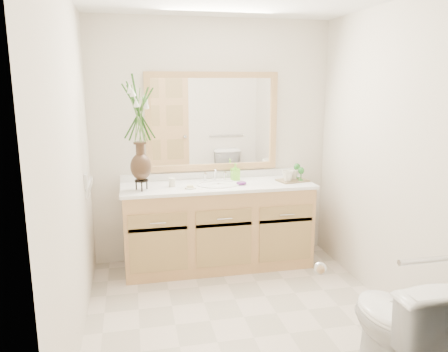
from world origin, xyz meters
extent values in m
plane|color=beige|center=(0.00, 0.00, 0.00)|extent=(2.60, 2.60, 0.00)
cube|color=beige|center=(0.00, 1.30, 1.20)|extent=(2.40, 0.02, 2.40)
cube|color=beige|center=(0.00, -1.30, 1.20)|extent=(2.40, 0.02, 2.40)
cube|color=beige|center=(-1.20, 0.00, 1.20)|extent=(0.02, 2.60, 2.40)
cube|color=beige|center=(1.20, 0.00, 1.20)|extent=(0.02, 2.60, 2.40)
cube|color=tan|center=(0.00, 1.01, 0.40)|extent=(1.80, 0.55, 0.80)
cube|color=white|center=(0.00, 1.01, 0.82)|extent=(1.84, 0.57, 0.03)
ellipsoid|color=white|center=(0.00, 0.99, 0.78)|extent=(0.38, 0.30, 0.12)
cylinder|color=silver|center=(0.00, 1.17, 0.89)|extent=(0.02, 0.02, 0.11)
cylinder|color=silver|center=(-0.10, 1.17, 0.87)|extent=(0.02, 0.02, 0.08)
cylinder|color=silver|center=(0.10, 1.17, 0.87)|extent=(0.02, 0.02, 0.08)
cube|color=white|center=(0.00, 1.28, 1.41)|extent=(1.20, 0.01, 0.85)
cube|color=tan|center=(0.00, 1.28, 1.86)|extent=(1.32, 0.04, 0.06)
cube|color=tan|center=(0.00, 1.28, 0.95)|extent=(1.32, 0.04, 0.06)
cube|color=tan|center=(-0.63, 1.28, 1.41)|extent=(0.06, 0.04, 0.85)
cube|color=tan|center=(0.63, 1.28, 1.41)|extent=(0.06, 0.04, 0.85)
cube|color=white|center=(-1.19, 0.76, 0.98)|extent=(0.02, 0.12, 0.12)
cube|color=tan|center=(-0.30, -1.29, 1.00)|extent=(0.80, 0.03, 2.00)
imported|color=white|center=(0.70, -0.92, 0.37)|extent=(0.42, 0.75, 0.74)
cylinder|color=black|center=(-0.72, 0.93, 0.92)|extent=(0.12, 0.12, 0.01)
ellipsoid|color=black|center=(-0.72, 0.93, 1.05)|extent=(0.19, 0.19, 0.24)
cylinder|color=black|center=(-0.72, 0.93, 1.20)|extent=(0.08, 0.08, 0.11)
cylinder|color=#4C7A33|center=(-0.72, 0.93, 1.49)|extent=(0.07, 0.07, 0.44)
cylinder|color=beige|center=(-0.44, 1.02, 0.87)|extent=(0.06, 0.06, 0.08)
cylinder|color=beige|center=(-0.29, 0.90, 0.84)|extent=(0.10, 0.10, 0.01)
cube|color=beige|center=(-0.29, 0.90, 0.85)|extent=(0.06, 0.05, 0.02)
imported|color=#7DE936|center=(0.21, 1.16, 0.91)|extent=(0.08, 0.08, 0.15)
ellipsoid|color=#5B2268|center=(0.21, 0.94, 0.85)|extent=(0.12, 0.11, 0.03)
cube|color=brown|center=(0.75, 0.99, 0.84)|extent=(0.32, 0.25, 0.01)
imported|color=beige|center=(0.68, 0.94, 0.90)|extent=(0.12, 0.12, 0.11)
imported|color=beige|center=(0.76, 1.01, 0.89)|extent=(0.13, 0.13, 0.10)
cylinder|color=#236B24|center=(0.82, 0.95, 0.85)|extent=(0.06, 0.06, 0.01)
cylinder|color=#236B24|center=(0.82, 0.95, 0.89)|extent=(0.01, 0.01, 0.08)
ellipsoid|color=#236B24|center=(0.82, 0.95, 0.94)|extent=(0.06, 0.06, 0.07)
cylinder|color=#236B24|center=(0.82, 1.06, 0.85)|extent=(0.06, 0.06, 0.01)
cylinder|color=#236B24|center=(0.82, 1.06, 0.89)|extent=(0.01, 0.01, 0.09)
ellipsoid|color=#236B24|center=(0.82, 1.06, 0.95)|extent=(0.07, 0.07, 0.08)
camera|label=1|loc=(-0.80, -2.99, 1.80)|focal=35.00mm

